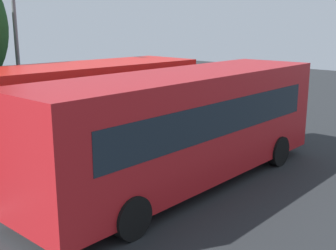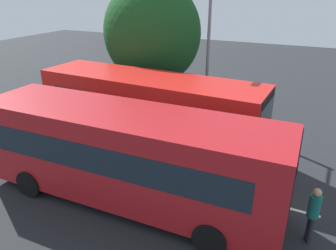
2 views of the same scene
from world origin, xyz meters
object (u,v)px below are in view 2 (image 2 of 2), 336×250
Objects in this scene: bus_far_left at (128,154)px; street_lamp at (207,44)px; bus_center_left at (150,108)px; depot_tree at (152,33)px; pedestrian at (313,211)px.

bus_far_left is 8.48m from street_lamp.
bus_center_left is (-1.34, 4.01, 0.00)m from bus_far_left.
bus_center_left is 5.52m from depot_tree.
bus_far_left and bus_center_left have the same top height.
pedestrian is (6.90, -3.59, -0.69)m from bus_center_left.
street_lamp reaches higher than bus_far_left.
street_lamp reaches higher than bus_center_left.
pedestrian is 10.13m from street_lamp.
bus_far_left is 4.23m from bus_center_left.
depot_tree is at bearing 111.73° from bus_far_left.
bus_center_left is at bearing -63.97° from depot_tree.
bus_far_left reaches higher than pedestrian.
bus_center_left is at bearing -46.33° from pedestrian.
depot_tree reaches higher than bus_far_left.
depot_tree is at bearing -60.28° from pedestrian.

